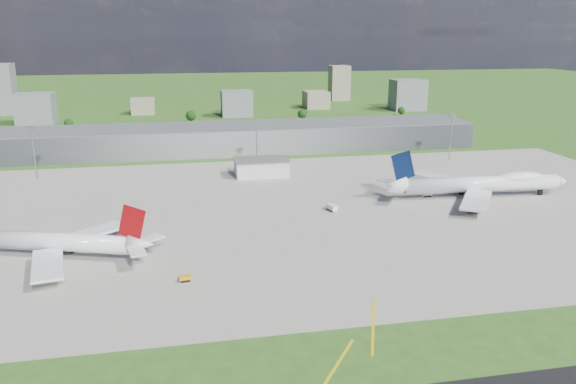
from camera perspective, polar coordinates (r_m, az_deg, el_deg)
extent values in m
plane|color=#2D581B|center=(331.68, -5.72, 3.69)|extent=(1400.00, 1400.00, 0.00)
cube|color=gray|center=(227.50, -0.52, -1.94)|extent=(360.00, 190.00, 0.08)
cube|color=gray|center=(344.86, -6.00, 5.42)|extent=(300.00, 42.00, 15.00)
cube|color=silver|center=(283.49, -2.75, 2.48)|extent=(26.00, 16.00, 8.00)
cylinder|color=gray|center=(301.90, -24.39, 3.55)|extent=(0.70, 0.70, 25.00)
cube|color=gray|center=(299.73, -24.67, 5.93)|extent=(3.50, 2.00, 1.20)
cylinder|color=gray|center=(296.20, -3.20, 4.74)|extent=(0.70, 0.70, 25.00)
cube|color=gray|center=(293.98, -3.24, 7.19)|extent=(3.50, 2.00, 1.20)
cylinder|color=gray|center=(329.43, 16.20, 5.27)|extent=(0.70, 0.70, 25.00)
cube|color=gray|center=(327.44, 16.37, 7.47)|extent=(3.50, 2.00, 1.20)
cylinder|color=white|center=(196.51, -23.32, -4.61)|extent=(54.64, 23.60, 5.77)
cone|color=white|center=(182.14, -14.72, -5.12)|extent=(9.15, 7.96, 5.77)
cube|color=maroon|center=(198.08, -23.74, -5.06)|extent=(44.04, 17.11, 1.25)
cube|color=white|center=(182.13, -23.22, -6.78)|extent=(13.28, 26.21, 0.87)
cube|color=white|center=(204.33, -19.35, -3.94)|extent=(24.55, 22.95, 0.87)
cube|color=maroon|center=(180.76, -15.57, -3.02)|extent=(9.22, 3.57, 11.62)
cylinder|color=#38383D|center=(186.81, -23.22, -6.82)|extent=(6.00, 4.63, 3.08)
cylinder|color=#38383D|center=(203.02, -20.35, -4.72)|extent=(6.00, 4.63, 3.08)
cube|color=black|center=(191.58, -22.35, -6.33)|extent=(1.83, 1.59, 2.41)
cube|color=black|center=(198.52, -21.12, -5.43)|extent=(1.83, 1.59, 2.41)
cylinder|color=white|center=(259.11, 19.08, 0.79)|extent=(69.04, 11.93, 6.87)
cone|color=white|center=(277.21, 26.01, 0.99)|extent=(6.03, 7.26, 6.87)
cone|color=white|center=(244.59, 10.88, 0.74)|extent=(9.35, 7.51, 6.87)
cube|color=#1C3B9B|center=(260.61, 19.48, 0.35)|extent=(56.41, 6.97, 1.44)
ellipsoid|color=white|center=(266.84, 22.58, 1.32)|extent=(22.44, 8.48, 6.18)
cube|color=white|center=(270.38, 15.62, 1.25)|extent=(22.43, 32.19, 1.00)
cube|color=white|center=(240.80, 18.60, -0.77)|extent=(25.64, 31.18, 1.00)
cube|color=#061332|center=(243.49, 11.60, 2.60)|extent=(11.05, 1.37, 13.39)
cylinder|color=#38383D|center=(266.46, 16.97, 0.47)|extent=(6.34, 3.99, 3.55)
cylinder|color=#38383D|center=(273.87, 14.84, 1.04)|extent=(6.34, 3.99, 3.55)
cylinder|color=#38383D|center=(249.07, 18.77, -0.75)|extent=(6.34, 3.99, 3.55)
cylinder|color=#38383D|center=(236.80, 18.50, -1.57)|extent=(6.34, 3.99, 3.55)
cube|color=black|center=(261.87, 17.21, 0.04)|extent=(1.87, 1.46, 2.77)
cube|color=black|center=(253.17, 18.11, -0.57)|extent=(1.87, 1.46, 2.77)
cube|color=black|center=(273.39, 24.23, -0.01)|extent=(1.87, 1.46, 2.77)
cube|color=#DF9D0D|center=(167.48, -10.43, -8.59)|extent=(3.58, 2.34, 1.34)
cube|color=black|center=(167.75, -10.42, -8.80)|extent=(3.09, 2.37, 0.70)
cube|color=white|center=(227.84, 4.47, -1.56)|extent=(3.85, 5.63, 2.27)
cube|color=black|center=(228.19, 4.46, -1.83)|extent=(3.70, 4.93, 0.70)
cube|color=white|center=(253.94, 13.92, -0.19)|extent=(4.33, 2.07, 1.91)
cube|color=black|center=(254.20, 13.91, -0.40)|extent=(3.68, 2.16, 0.70)
cube|color=slate|center=(489.07, -24.27, 7.75)|extent=(28.00, 22.00, 24.00)
cube|color=gray|center=(517.63, -14.51, 8.45)|extent=(20.00, 18.00, 14.00)
cube|color=slate|center=(488.98, -5.23, 8.95)|extent=(26.00, 20.00, 22.00)
cube|color=gray|center=(542.23, 2.87, 9.36)|extent=(22.00, 24.00, 16.00)
cube|color=slate|center=(538.47, 12.07, 9.63)|extent=(30.00, 22.00, 28.00)
cube|color=slate|center=(555.80, -27.11, 9.28)|extent=(22.00, 20.00, 44.00)
cube|color=gray|center=(609.25, 5.23, 10.98)|extent=(20.00, 18.00, 36.00)
cylinder|color=#382314|center=(450.45, -21.34, 6.11)|extent=(0.70, 0.70, 3.00)
sphere|color=black|center=(449.95, -21.39, 6.54)|extent=(6.75, 6.75, 6.75)
cylinder|color=#382314|center=(458.08, -9.83, 7.15)|extent=(0.70, 0.70, 3.60)
sphere|color=black|center=(457.49, -9.85, 7.66)|extent=(8.10, 8.10, 8.10)
cylinder|color=#382314|center=(463.85, 1.46, 7.48)|extent=(0.70, 0.70, 3.40)
sphere|color=black|center=(463.30, 1.46, 7.94)|extent=(7.65, 7.65, 7.65)
cylinder|color=#382314|center=(500.26, 11.42, 7.75)|extent=(0.70, 0.70, 2.80)
sphere|color=black|center=(499.84, 11.44, 8.11)|extent=(6.30, 6.30, 6.30)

